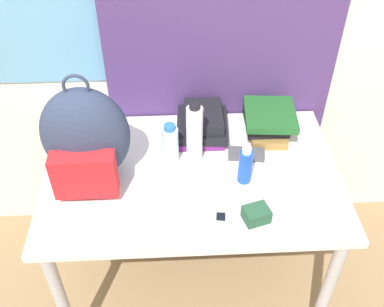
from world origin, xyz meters
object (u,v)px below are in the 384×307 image
Objects in this scene: book_stack_center at (268,121)px; water_bottle at (170,144)px; backpack at (85,139)px; sunscreen_bottle at (245,166)px; camera_pouch at (256,214)px; sports_bottle at (195,134)px; book_stack_left at (202,124)px; cell_phone at (221,218)px; sunglasses_case at (246,154)px.

water_bottle reaches higher than book_stack_center.
sunscreen_bottle is at bearing -5.34° from backpack.
water_bottle is 0.45m from camera_pouch.
sports_bottle is at bearing 120.75° from camera_pouch.
water_bottle is 0.11m from sports_bottle.
book_stack_center reaches higher than camera_pouch.
book_stack_left is at bearing 50.47° from water_bottle.
book_stack_center is (0.74, 0.24, -0.13)m from backpack.
cell_phone is at bearing -117.16° from book_stack_center.
sunglasses_case reaches higher than cell_phone.
backpack is at bearing 157.20° from camera_pouch.
sunglasses_case is at bearing 0.36° from water_bottle.
water_bottle is at bearing -179.64° from sunglasses_case.
book_stack_center is at bearing 75.80° from camera_pouch.
sunscreen_bottle reaches higher than camera_pouch.
water_bottle is at bearing 132.16° from camera_pouch.
sunscreen_bottle reaches higher than sunglasses_case.
sunglasses_case is (0.14, 0.33, 0.01)m from cell_phone.
book_stack_left is 1.66× the size of sunglasses_case.
sunscreen_bottle is 1.07× the size of sunglasses_case.
camera_pouch is at bearing -47.84° from water_bottle.
sports_bottle is at bearing 178.35° from sunglasses_case.
camera_pouch is (-0.01, -0.34, 0.01)m from sunglasses_case.
backpack is 0.53m from book_stack_left.
book_stack_left is at bearing 75.68° from sports_bottle.
backpack is at bearing -166.51° from water_bottle.
sports_bottle is 3.07× the size of cell_phone.
book_stack_left is 1.55× the size of sunscreen_bottle.
book_stack_center is at bearing 25.35° from sports_bottle.
book_stack_center is 0.52m from camera_pouch.
sunscreen_bottle is at bearing -101.58° from sunglasses_case.
book_stack_center is at bearing 17.89° from backpack.
sports_bottle is 1.66× the size of sunscreen_bottle.
backpack reaches higher than camera_pouch.
water_bottle is 1.11× the size of sunscreen_bottle.
sunglasses_case is (0.31, 0.00, -0.07)m from water_bottle.
book_stack_center is at bearing 20.99° from water_bottle.
water_bottle is (0.31, 0.08, -0.11)m from backpack.
cell_phone is (0.04, -0.50, -0.05)m from book_stack_left.
cell_phone is 0.13m from camera_pouch.
backpack is 0.42m from sports_bottle.
sunglasses_case is (0.63, 0.08, -0.17)m from backpack.
sports_bottle is at bearing 102.87° from cell_phone.
cell_phone is at bearing -27.38° from backpack.
sunglasses_case is 1.45× the size of camera_pouch.
cell_phone is (0.49, -0.25, -0.18)m from backpack.
book_stack_left is 0.18m from sports_bottle.
sports_bottle reaches higher than sunscreen_bottle.
book_stack_center is 0.46m from water_bottle.
backpack is 1.67× the size of sports_bottle.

